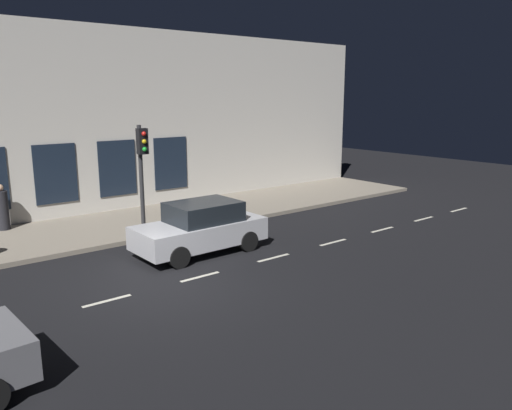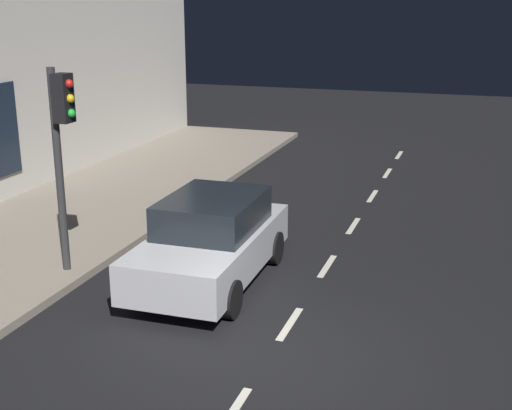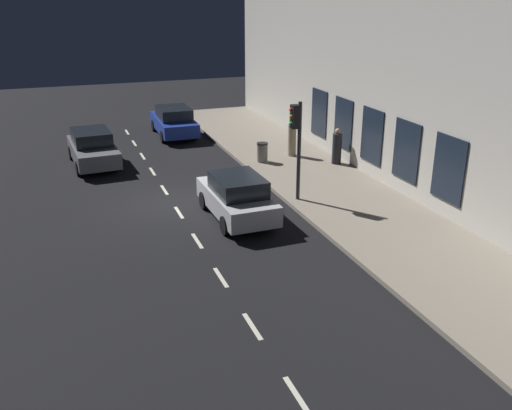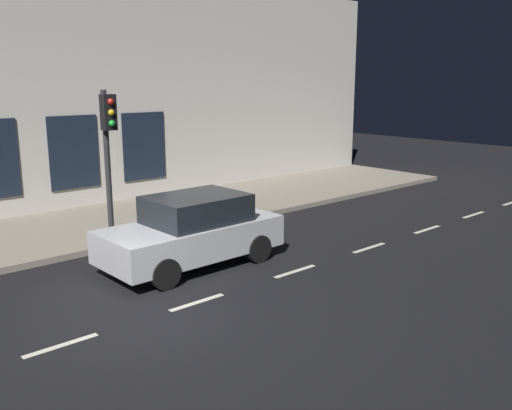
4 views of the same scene
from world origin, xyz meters
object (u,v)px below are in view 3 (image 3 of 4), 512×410
(parked_car_0, at_px, (174,121))
(pedestrian_1, at_px, (337,148))
(parked_car_1, at_px, (237,197))
(pedestrian_0, at_px, (292,139))
(parked_car_2, at_px, (93,148))
(trash_bin, at_px, (262,152))
(traffic_light, at_px, (297,134))

(parked_car_0, distance_m, pedestrian_1, 10.00)
(parked_car_1, xyz_separation_m, pedestrian_1, (6.17, 4.26, 0.09))
(parked_car_0, height_order, pedestrian_0, pedestrian_0)
(parked_car_2, height_order, trash_bin, parked_car_2)
(parked_car_1, distance_m, parked_car_2, 9.35)
(parked_car_0, height_order, trash_bin, parked_car_0)
(parked_car_2, height_order, pedestrian_1, pedestrian_1)
(traffic_light, xyz_separation_m, parked_car_1, (-2.51, -0.64, -1.89))
(traffic_light, distance_m, parked_car_1, 3.20)
(parked_car_0, bearing_deg, traffic_light, -79.76)
(parked_car_2, xyz_separation_m, pedestrian_0, (8.93, -2.23, 0.16))
(parked_car_2, xyz_separation_m, trash_bin, (7.25, -2.71, -0.20))
(trash_bin, bearing_deg, parked_car_0, 110.65)
(parked_car_1, relative_size, parked_car_2, 0.91)
(pedestrian_1, distance_m, trash_bin, 3.38)
(parked_car_2, bearing_deg, parked_car_0, -141.81)
(traffic_light, xyz_separation_m, parked_car_0, (-1.97, 11.88, -1.88))
(parked_car_1, relative_size, pedestrian_0, 2.33)
(pedestrian_0, bearing_deg, parked_car_1, -39.39)
(pedestrian_0, distance_m, pedestrian_1, 2.34)
(parked_car_1, relative_size, trash_bin, 4.60)
(parked_car_1, xyz_separation_m, pedestrian_0, (4.80, 6.16, 0.16))
(trash_bin, bearing_deg, pedestrian_1, -24.91)
(pedestrian_1, bearing_deg, pedestrian_0, 93.32)
(pedestrian_1, bearing_deg, traffic_light, -167.97)
(parked_car_2, bearing_deg, pedestrian_0, 162.63)
(parked_car_1, bearing_deg, parked_car_2, 115.29)
(parked_car_1, height_order, pedestrian_0, pedestrian_0)
(parked_car_0, bearing_deg, trash_bin, -68.53)
(traffic_light, xyz_separation_m, pedestrian_1, (3.66, 3.62, -1.80))
(traffic_light, bearing_deg, trash_bin, 83.15)
(traffic_light, height_order, pedestrian_1, traffic_light)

